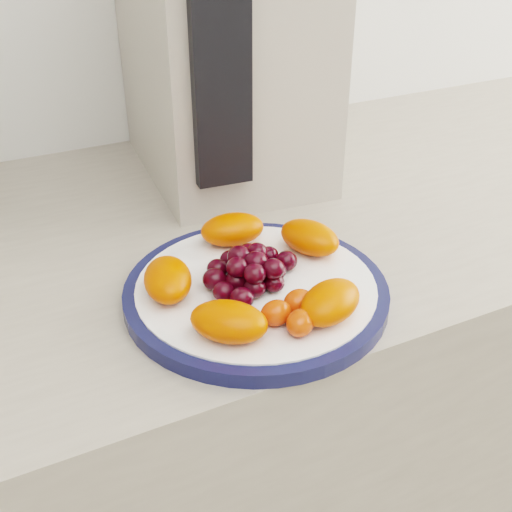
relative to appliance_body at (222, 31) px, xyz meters
name	(u,v)px	position (x,y,z in m)	size (l,w,h in m)	color
counter	(164,488)	(-0.18, -0.14, -0.64)	(3.50, 0.60, 0.90)	gray
cabinet_face	(166,501)	(-0.18, -0.14, -0.67)	(3.48, 0.58, 0.84)	#9B7D4F
plate_rim	(256,292)	(-0.11, -0.31, -0.18)	(0.26, 0.26, 0.01)	#10153C
plate_face	(256,291)	(-0.11, -0.31, -0.18)	(0.24, 0.24, 0.02)	white
appliance_body	(222,31)	(0.00, 0.00, 0.00)	(0.22, 0.30, 0.38)	#A89D8F
appliance_panel	(220,61)	(-0.07, -0.15, 0.01)	(0.07, 0.02, 0.28)	black
fruit_plate	(255,273)	(-0.11, -0.32, -0.16)	(0.23, 0.23, 0.04)	#D53300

